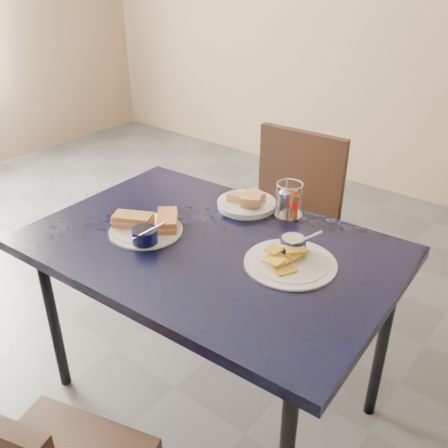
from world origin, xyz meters
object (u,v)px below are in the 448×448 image
Objects in this scene: dining_table at (210,258)px; sandwich_plate at (148,226)px; plantain_plate at (291,256)px; bread_basket at (247,203)px; condiment_caddy at (288,202)px; chair_far at (289,217)px.

sandwich_plate reaches higher than dining_table.
plantain_plate is at bearing 15.76° from dining_table.
dining_table is at bearing 20.00° from sandwich_plate.
dining_table is 5.68× the size of bread_basket.
sandwich_plate is at bearing -112.47° from bread_basket.
sandwich_plate is (-0.22, -0.08, 0.09)m from dining_table.
sandwich_plate reaches higher than bread_basket.
condiment_caddy reaches higher than dining_table.
dining_table is 4.31× the size of plantain_plate.
condiment_caddy reaches higher than bread_basket.
bread_basket is at bearing 102.03° from dining_table.
chair_far is 0.49m from condiment_caddy.
chair_far is at bearing 119.24° from condiment_caddy.
plantain_plate reaches higher than dining_table.
chair_far reaches higher than bread_basket.
bread_basket is (-0.06, 0.30, 0.08)m from dining_table.
chair_far is 4.01× the size of bread_basket.
dining_table is 9.61× the size of condiment_caddy.
plantain_plate is at bearing -58.55° from chair_far.
condiment_caddy is (-0.18, 0.27, 0.04)m from plantain_plate.
condiment_caddy reaches higher than sandwich_plate.
condiment_caddy reaches higher than plantain_plate.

